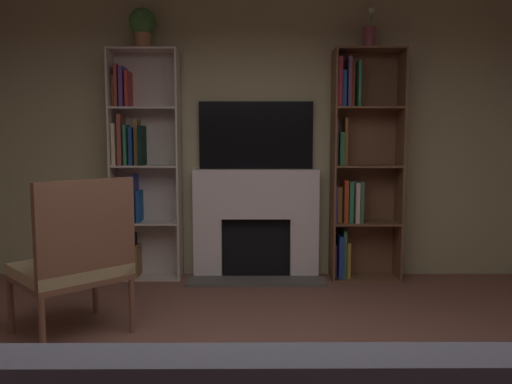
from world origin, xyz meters
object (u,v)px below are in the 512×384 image
(tv, at_px, (256,135))
(bookshelf_left, at_px, (138,171))
(bookshelf_right, at_px, (357,169))
(fireplace, at_px, (256,222))
(potted_plant, at_px, (143,25))
(vase_with_flowers, at_px, (369,36))
(armchair, at_px, (76,259))

(tv, height_order, bookshelf_left, bookshelf_left)
(bookshelf_right, bearing_deg, tv, 174.91)
(fireplace, height_order, potted_plant, potted_plant)
(tv, xyz_separation_m, potted_plant, (-1.10, -0.12, 1.06))
(bookshelf_right, height_order, vase_with_flowers, vase_with_flowers)
(armchair, bearing_deg, fireplace, 51.70)
(tv, xyz_separation_m, vase_with_flowers, (1.10, -0.12, 0.95))
(vase_with_flowers, bearing_deg, fireplace, 177.19)
(armchair, bearing_deg, bookshelf_right, 34.84)
(fireplace, height_order, vase_with_flowers, vase_with_flowers)
(bookshelf_right, relative_size, armchair, 2.00)
(tv, height_order, potted_plant, potted_plant)
(fireplace, distance_m, tv, 0.88)
(tv, xyz_separation_m, armchair, (-1.27, -1.68, -0.88))
(armchair, bearing_deg, potted_plant, 83.61)
(fireplace, distance_m, armchair, 2.05)
(tv, relative_size, armchair, 1.01)
(bookshelf_left, relative_size, potted_plant, 5.88)
(tv, bearing_deg, vase_with_flowers, -6.25)
(tv, bearing_deg, fireplace, -90.00)
(fireplace, distance_m, bookshelf_left, 1.29)
(fireplace, bearing_deg, potted_plant, -177.20)
(bookshelf_right, distance_m, potted_plant, 2.52)
(bookshelf_right, bearing_deg, bookshelf_left, 179.62)
(tv, distance_m, bookshelf_left, 1.24)
(bookshelf_left, distance_m, bookshelf_right, 2.19)
(potted_plant, relative_size, armchair, 0.34)
(bookshelf_left, height_order, potted_plant, potted_plant)
(tv, bearing_deg, potted_plant, -173.76)
(fireplace, height_order, tv, tv)
(fireplace, relative_size, potted_plant, 3.52)
(fireplace, xyz_separation_m, bookshelf_right, (1.01, -0.02, 0.54))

